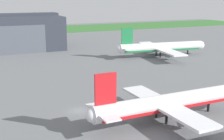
{
  "coord_description": "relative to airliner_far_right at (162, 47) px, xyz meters",
  "views": [
    {
      "loc": [
        -20.93,
        -65.12,
        25.97
      ],
      "look_at": [
        17.35,
        19.8,
        3.67
      ],
      "focal_mm": 49.94,
      "sensor_mm": 36.0,
      "label": 1
    }
  ],
  "objects": [
    {
      "name": "ground_plane",
      "position": [
        -53.98,
        -48.3,
        -3.99
      ],
      "size": [
        440.0,
        440.0,
        0.0
      ],
      "primitive_type": "plane",
      "color": "slate"
    },
    {
      "name": "grass_field_strip",
      "position": [
        -53.98,
        130.17,
        -3.95
      ],
      "size": [
        440.0,
        56.0,
        0.08
      ],
      "primitive_type": "cube",
      "color": "#356F30",
      "rests_on": "ground_plane"
    },
    {
      "name": "airliner_far_right",
      "position": [
        0.0,
        0.0,
        0.0
      ],
      "size": [
        41.26,
        37.52,
        12.91
      ],
      "color": "white",
      "rests_on": "ground_plane"
    },
    {
      "name": "airliner_near_left",
      "position": [
        -38.55,
        -61.22,
        -0.2
      ],
      "size": [
        37.21,
        28.09,
        11.86
      ],
      "color": "silver",
      "rests_on": "ground_plane"
    }
  ]
}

